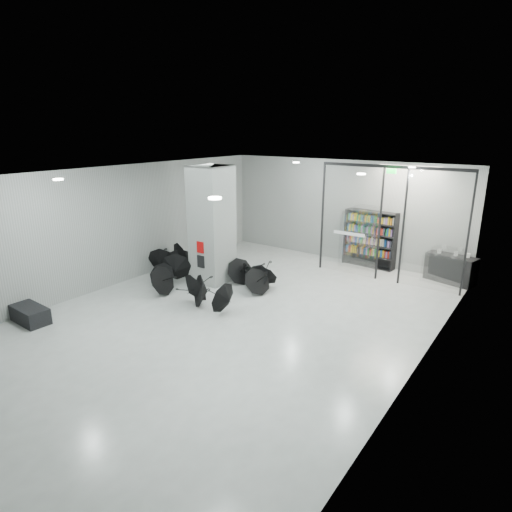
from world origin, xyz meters
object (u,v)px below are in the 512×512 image
Objects in this scene: bookshelf at (370,239)px; shop_counter at (450,269)px; bench at (28,313)px; umbrella_cluster at (203,279)px; column at (212,225)px.

bookshelf reaches higher than shop_counter.
bench is at bearing -116.69° from shop_counter.
umbrella_cluster is (-3.66, -5.46, -0.78)m from bookshelf.
bookshelf is at bearing -167.52° from shop_counter.
shop_counter is (6.82, 4.66, -1.51)m from column.
shop_counter reaches higher than bench.
bookshelf is at bearing 56.14° from umbrella_cluster.
column is 0.75× the size of umbrella_cluster.
bookshelf is 3.05m from shop_counter.
bench is 0.26× the size of umbrella_cluster.
umbrella_cluster is at bearing 67.92° from bench.
column is at bearing -131.44° from shop_counter.
column reaches higher than bench.
bookshelf is 1.35× the size of shop_counter.
umbrella_cluster is at bearing -118.95° from bookshelf.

